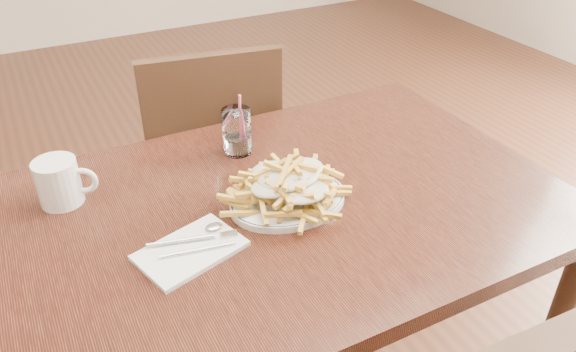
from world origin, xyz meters
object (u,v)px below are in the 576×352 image
water_glass (237,134)px  coffee_mug (60,182)px  fries_plate (288,200)px  loaded_fries (288,181)px  chair_far (212,157)px  table (284,229)px

water_glass → coffee_mug: (-0.42, -0.02, 0.00)m
fries_plate → water_glass: (-0.01, 0.25, 0.04)m
coffee_mug → water_glass: bearing=3.4°
loaded_fries → water_glass: (-0.01, 0.25, -0.01)m
water_glass → chair_far: bearing=81.1°
chair_far → coffee_mug: 0.70m
loaded_fries → water_glass: size_ratio=1.82×
table → coffee_mug: size_ratio=9.69×
loaded_fries → coffee_mug: 0.48m
table → water_glass: water_glass is taller
chair_far → water_glass: bearing=-98.9°
fries_plate → water_glass: 0.26m
loaded_fries → water_glass: 0.25m
coffee_mug → table: bearing=-26.9°
fries_plate → water_glass: size_ratio=1.91×
chair_far → loaded_fries: size_ratio=3.19×
table → coffee_mug: (-0.42, 0.21, 0.13)m
fries_plate → coffee_mug: bearing=151.8°
loaded_fries → water_glass: water_glass is taller
chair_far → water_glass: water_glass is taller
fries_plate → loaded_fries: 0.05m
loaded_fries → fries_plate: bearing=91.8°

